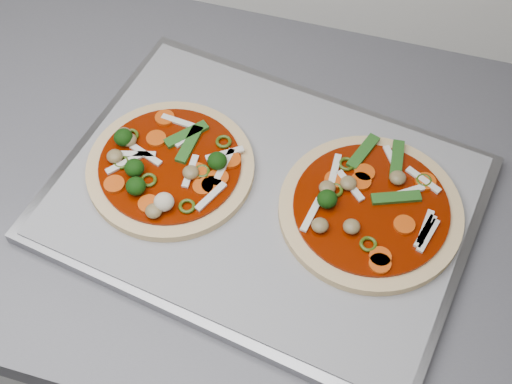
# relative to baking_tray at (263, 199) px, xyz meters

# --- Properties ---
(base_cabinet) EXTENTS (3.60, 0.60, 0.86)m
(base_cabinet) POSITION_rel_baking_tray_xyz_m (-0.09, 0.02, -0.48)
(base_cabinet) COLOR silver
(base_cabinet) RESTS_ON ground
(countertop) EXTENTS (3.60, 0.60, 0.04)m
(countertop) POSITION_rel_baking_tray_xyz_m (-0.09, 0.02, -0.03)
(countertop) COLOR #595960
(countertop) RESTS_ON base_cabinet
(baking_tray) EXTENTS (0.55, 0.44, 0.02)m
(baking_tray) POSITION_rel_baking_tray_xyz_m (0.00, 0.00, 0.00)
(baking_tray) COLOR gray
(baking_tray) RESTS_ON countertop
(parchment) EXTENTS (0.52, 0.41, 0.00)m
(parchment) POSITION_rel_baking_tray_xyz_m (0.00, 0.00, 0.01)
(parchment) COLOR gray
(parchment) RESTS_ON baking_tray
(pizza_left) EXTENTS (0.24, 0.24, 0.03)m
(pizza_left) POSITION_rel_baking_tray_xyz_m (-0.12, 0.00, 0.02)
(pizza_left) COLOR tan
(pizza_left) RESTS_ON parchment
(pizza_right) EXTENTS (0.25, 0.25, 0.04)m
(pizza_right) POSITION_rel_baking_tray_xyz_m (0.13, 0.01, 0.02)
(pizza_right) COLOR tan
(pizza_right) RESTS_ON parchment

